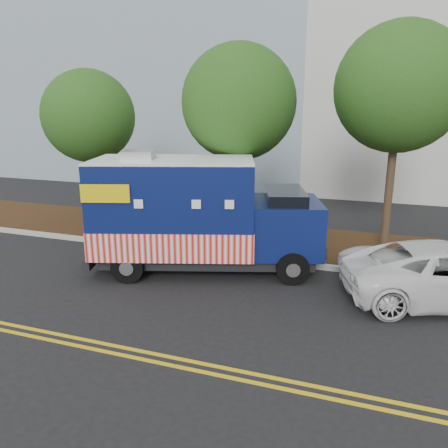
% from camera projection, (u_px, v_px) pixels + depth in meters
% --- Properties ---
extents(ground, '(120.00, 120.00, 0.00)m').
position_uv_depth(ground, '(166.00, 267.00, 13.34)').
color(ground, black).
rests_on(ground, ground).
extents(curb, '(120.00, 0.18, 0.15)m').
position_uv_depth(curb, '(185.00, 251.00, 14.59)').
color(curb, '#9E9E99').
rests_on(curb, ground).
extents(mulch_strip, '(120.00, 4.00, 0.15)m').
position_uv_depth(mulch_strip, '(208.00, 234.00, 16.51)').
color(mulch_strip, '#321A0D').
rests_on(mulch_strip, ground).
extents(centerline_near, '(120.00, 0.10, 0.01)m').
position_uv_depth(centerline_near, '(72.00, 337.00, 9.28)').
color(centerline_near, gold).
rests_on(centerline_near, ground).
extents(centerline_far, '(120.00, 0.10, 0.01)m').
position_uv_depth(centerline_far, '(65.00, 343.00, 9.05)').
color(centerline_far, gold).
rests_on(centerline_far, ground).
extents(tree_a, '(3.60, 3.60, 6.17)m').
position_uv_depth(tree_a, '(89.00, 117.00, 17.12)').
color(tree_a, '#38281C').
rests_on(tree_a, ground).
extents(tree_b, '(3.74, 3.74, 6.74)m').
position_uv_depth(tree_b, '(239.00, 103.00, 14.14)').
color(tree_b, '#38281C').
rests_on(tree_b, ground).
extents(tree_c, '(3.98, 3.98, 7.29)m').
position_uv_depth(tree_c, '(399.00, 88.00, 13.42)').
color(tree_c, '#38281C').
rests_on(tree_c, ground).
extents(sign_post, '(0.06, 0.06, 2.40)m').
position_uv_depth(sign_post, '(97.00, 209.00, 15.58)').
color(sign_post, '#473828').
rests_on(sign_post, ground).
extents(food_truck, '(7.11, 4.33, 3.54)m').
position_uv_depth(food_truck, '(195.00, 217.00, 12.82)').
color(food_truck, black).
rests_on(food_truck, ground).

